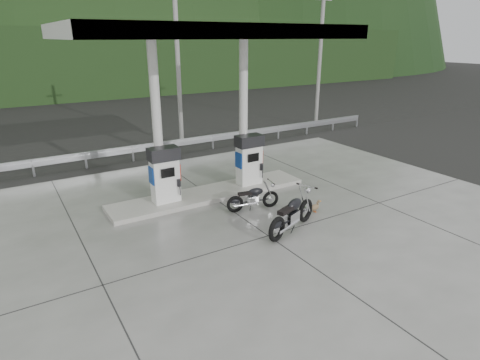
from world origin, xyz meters
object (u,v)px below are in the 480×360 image
gas_pump_left (165,175)px  motorcycle_left (292,214)px  motorcycle_right (253,198)px  duck (314,207)px  gas_pump_right (249,160)px

gas_pump_left → motorcycle_left: (2.36, -3.57, -0.55)m
motorcycle_right → duck: 1.95m
gas_pump_right → duck: (0.56, -2.95, -0.89)m
gas_pump_right → motorcycle_right: size_ratio=1.10×
motorcycle_right → gas_pump_right: bearing=72.8°
gas_pump_left → motorcycle_left: 4.31m
gas_pump_left → duck: bearing=-38.1°
motorcycle_left → duck: 1.57m
gas_pump_left → duck: size_ratio=4.05×
motorcycle_right → duck: size_ratio=3.69×
gas_pump_right → motorcycle_left: 3.71m
gas_pump_right → motorcycle_left: gas_pump_right is taller
motorcycle_left → gas_pump_left: bearing=102.8°
gas_pump_right → motorcycle_left: (-0.84, -3.57, -0.55)m
motorcycle_left → gas_pump_right: bearing=56.1°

